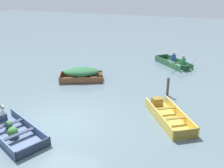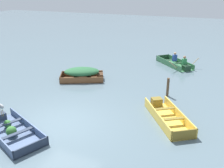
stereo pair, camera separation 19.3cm
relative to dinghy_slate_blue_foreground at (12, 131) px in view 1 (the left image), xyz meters
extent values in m
plane|color=slate|center=(1.30, 1.32, -0.13)|extent=(80.00, 80.00, 0.00)
cube|color=#475B7F|center=(0.12, -0.04, -0.11)|extent=(3.29, 2.35, 0.04)
cube|color=#475B7F|center=(0.36, 0.51, 0.04)|extent=(2.81, 1.24, 0.33)
cube|color=#273246|center=(1.50, -0.63, 0.04)|extent=(0.54, 1.17, 0.33)
cube|color=#273246|center=(-0.30, 0.14, 0.12)|extent=(0.60, 1.12, 0.04)
cube|color=#273246|center=(0.54, -0.22, 0.12)|extent=(0.60, 1.12, 0.04)
sphere|color=#387533|center=(-0.35, 0.21, 0.06)|extent=(0.30, 0.30, 0.30)
sphere|color=#387533|center=(0.23, -0.18, 0.10)|extent=(0.37, 0.37, 0.37)
cube|color=#E5BC47|center=(5.18, 3.22, -0.11)|extent=(2.47, 2.98, 0.04)
cube|color=#E5BC47|center=(4.79, 2.95, 0.08)|extent=(1.69, 2.45, 0.41)
cube|color=#E5BC47|center=(5.57, 3.48, 0.08)|extent=(1.69, 2.45, 0.41)
cube|color=olive|center=(5.99, 2.03, 0.08)|extent=(0.85, 0.60, 0.41)
cube|color=olive|center=(4.46, 4.28, 0.10)|extent=(0.57, 0.55, 0.37)
cube|color=olive|center=(4.94, 3.58, 0.18)|extent=(0.83, 0.64, 0.04)
cube|color=olive|center=(5.43, 2.85, 0.18)|extent=(0.83, 0.64, 0.04)
cube|color=brown|center=(-0.37, 6.02, -0.11)|extent=(2.75, 2.21, 0.04)
cube|color=brown|center=(-0.64, 6.56, 0.05)|extent=(2.22, 1.14, 0.36)
cube|color=brown|center=(-0.11, 5.49, 0.05)|extent=(2.22, 1.14, 0.36)
cube|color=#3F2716|center=(-1.45, 5.49, 0.05)|extent=(0.60, 1.13, 0.36)
cube|color=#3F2716|center=(0.57, 6.49, 0.07)|extent=(0.57, 0.66, 0.32)
cube|color=#3F2716|center=(-0.04, 6.19, 0.14)|extent=(0.65, 1.09, 0.04)
cube|color=#3F2716|center=(-0.70, 5.86, 0.14)|extent=(0.65, 1.09, 0.04)
ellipsoid|color=#286038|center=(-0.37, 6.02, 0.37)|extent=(2.33, 1.95, 0.46)
cube|color=#387047|center=(4.07, 11.06, -0.11)|extent=(2.87, 2.90, 0.04)
cube|color=#387047|center=(4.43, 11.41, 0.06)|extent=(2.15, 2.20, 0.37)
cube|color=#387047|center=(3.70, 10.70, 0.06)|extent=(2.15, 2.20, 0.37)
cube|color=#1E3D27|center=(3.03, 12.12, 0.06)|extent=(0.80, 0.78, 0.37)
cube|color=#1E3D27|center=(5.00, 10.10, 0.08)|extent=(0.59, 0.59, 0.34)
cube|color=#1E3D27|center=(4.38, 10.73, 0.15)|extent=(0.80, 0.79, 0.04)
cube|color=#1E3D27|center=(3.75, 11.38, 0.15)|extent=(0.80, 0.79, 0.04)
cube|color=#2D4CA5|center=(4.07, 11.06, 0.39)|extent=(0.33, 0.32, 0.44)
sphere|color=tan|center=(4.07, 11.06, 0.71)|extent=(0.18, 0.18, 0.18)
cube|color=#338C4C|center=(4.80, 10.30, 0.39)|extent=(0.33, 0.32, 0.44)
sphere|color=#9E7051|center=(4.80, 10.30, 0.71)|extent=(0.18, 0.18, 0.18)
cylinder|color=tan|center=(5.40, 10.88, 0.30)|extent=(0.49, 0.48, 0.55)
cylinder|color=tan|center=(4.21, 9.72, 0.30)|extent=(0.49, 0.48, 0.55)
cylinder|color=olive|center=(-0.61, 0.26, 0.46)|extent=(0.02, 0.02, 0.35)
cylinder|color=olive|center=(-0.60, 0.31, 0.46)|extent=(0.02, 0.02, 0.35)
ellipsoid|color=#93999E|center=(-0.61, 0.28, 0.73)|extent=(0.35, 0.22, 0.18)
cylinder|color=brown|center=(4.67, 5.66, 0.34)|extent=(0.13, 0.13, 0.94)
camera|label=1|loc=(6.41, -5.95, 4.95)|focal=40.00mm
camera|label=2|loc=(6.59, -5.88, 4.95)|focal=40.00mm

